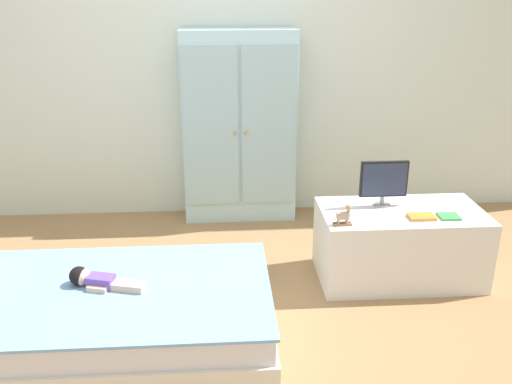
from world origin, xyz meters
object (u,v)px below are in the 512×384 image
at_px(doll, 93,279).
at_px(book_orange, 422,217).
at_px(bed, 91,315).
at_px(tv_monitor, 384,181).
at_px(rocking_horse_toy, 344,215).
at_px(wardrobe, 239,128).
at_px(tv_stand, 399,244).
at_px(book_green, 449,216).

relative_size(doll, book_orange, 2.61).
bearing_deg(bed, tv_monitor, 20.44).
xyz_separation_m(bed, book_orange, (1.81, 0.41, 0.31)).
distance_m(rocking_horse_toy, book_orange, 0.47).
bearing_deg(wardrobe, tv_stand, -47.28).
height_order(bed, rocking_horse_toy, rocking_horse_toy).
distance_m(bed, book_orange, 1.89).
xyz_separation_m(wardrobe, tv_stand, (0.92, -1.00, -0.48)).
xyz_separation_m(wardrobe, book_orange, (1.00, -1.12, -0.25)).
relative_size(rocking_horse_toy, book_orange, 0.84).
relative_size(wardrobe, tv_stand, 1.46).
relative_size(tv_monitor, book_green, 2.51).
bearing_deg(book_green, bed, -168.37).
bearing_deg(tv_stand, book_green, -26.58).
distance_m(doll, wardrobe, 1.73).
bearing_deg(book_orange, wardrobe, 131.72).
xyz_separation_m(wardrobe, tv_monitor, (0.82, -0.91, -0.10)).
height_order(wardrobe, rocking_horse_toy, wardrobe).
bearing_deg(doll, tv_monitor, 19.37).
xyz_separation_m(doll, book_green, (1.96, 0.36, 0.13)).
relative_size(bed, book_green, 15.97).
distance_m(tv_monitor, rocking_horse_toy, 0.41).
xyz_separation_m(doll, tv_stand, (1.72, 0.48, -0.10)).
xyz_separation_m(bed, tv_stand, (1.74, 0.52, 0.08)).
height_order(bed, doll, doll).
bearing_deg(bed, rocking_horse_toy, 14.38).
bearing_deg(rocking_horse_toy, wardrobe, 114.33).
height_order(bed, tv_monitor, tv_monitor).
bearing_deg(rocking_horse_toy, book_green, 5.51).
xyz_separation_m(tv_stand, rocking_horse_toy, (-0.39, -0.18, 0.28)).
xyz_separation_m(doll, rocking_horse_toy, (1.33, 0.30, 0.18)).
distance_m(doll, tv_stand, 1.79).
bearing_deg(book_orange, book_green, 0.00).
height_order(rocking_horse_toy, book_orange, rocking_horse_toy).
xyz_separation_m(doll, book_orange, (1.79, 0.36, 0.13)).
height_order(tv_monitor, book_green, tv_monitor).
distance_m(wardrobe, book_orange, 1.52).
bearing_deg(doll, book_orange, 11.49).
distance_m(doll, tv_monitor, 1.74).
bearing_deg(tv_monitor, book_orange, -49.84).
bearing_deg(wardrobe, tv_monitor, -47.94).
height_order(wardrobe, book_green, wardrobe).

